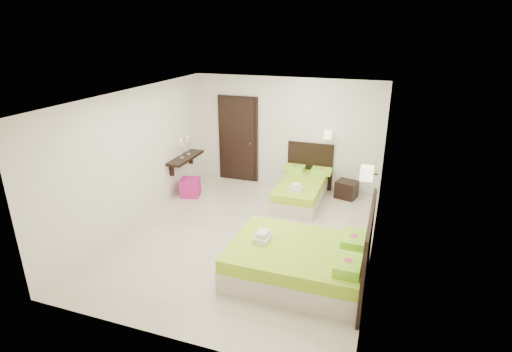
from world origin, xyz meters
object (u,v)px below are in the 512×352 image
(ottoman, at_px, (190,187))
(nightstand, at_px, (346,189))
(bed_single, at_px, (302,189))
(bed_double, at_px, (303,261))

(ottoman, bearing_deg, nightstand, 17.47)
(nightstand, distance_m, ottoman, 3.56)
(bed_single, height_order, nightstand, bed_single)
(bed_single, xyz_separation_m, ottoman, (-2.48, -0.58, -0.07))
(ottoman, bearing_deg, bed_double, -36.21)
(bed_double, distance_m, nightstand, 3.39)
(bed_double, relative_size, nightstand, 4.70)
(bed_single, distance_m, ottoman, 2.55)
(bed_double, distance_m, ottoman, 3.92)
(nightstand, bearing_deg, ottoman, -147.47)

